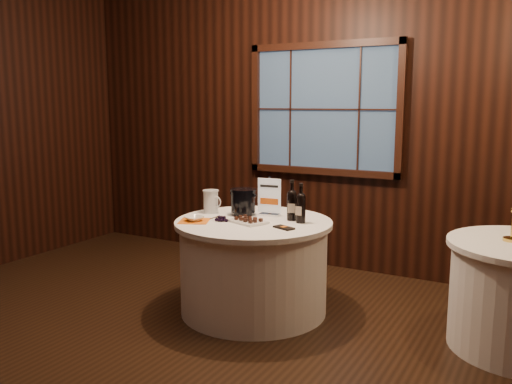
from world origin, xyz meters
The scene contains 13 objects.
ground centered at (0.00, 0.00, 0.00)m, with size 6.00×6.00×0.00m, color black.
back_wall centered at (0.00, 2.48, 1.54)m, with size 6.00×0.10×3.00m.
main_table centered at (0.00, 1.00, 0.39)m, with size 1.28×1.28×0.77m.
sign_stand centered at (0.02, 1.23, 0.88)m, with size 0.20×0.12×0.33m.
port_bottle_left centered at (0.27, 1.16, 0.91)m, with size 0.08×0.09×0.33m.
port_bottle_right centered at (0.37, 1.11, 0.91)m, with size 0.08×0.08×0.32m.
ice_bucket centered at (-0.18, 1.14, 0.89)m, with size 0.22×0.22×0.23m.
chocolate_plate centered at (0.00, 0.91, 0.79)m, with size 0.35×0.29×0.04m.
chocolate_box centered at (0.34, 0.87, 0.78)m, with size 0.16×0.08×0.01m, color black.
grape_bunch centered at (-0.21, 0.85, 0.79)m, with size 0.18×0.07×0.04m.
glass_pitcher centered at (-0.48, 1.09, 0.87)m, with size 0.18×0.14×0.20m.
orange_napkin centered at (-0.40, 0.74, 0.77)m, with size 0.23×0.23×0.00m, color orange.
cracker_bowl centered at (-0.40, 0.74, 0.79)m, with size 0.14×0.14×0.04m, color white.
Camera 1 is at (2.12, -2.74, 1.72)m, focal length 38.00 mm.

